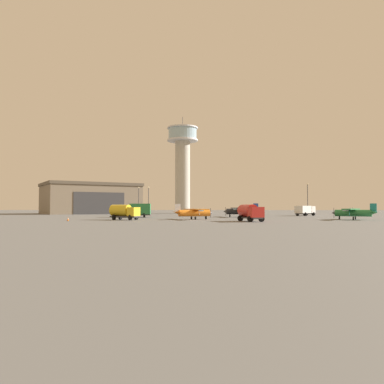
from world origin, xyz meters
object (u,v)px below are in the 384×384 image
at_px(control_tower, 183,159).
at_px(light_post_north, 139,198).
at_px(truck_box_green, 136,210).
at_px(traffic_cone_near_left, 68,219).
at_px(truck_fuel_tanker_red, 250,212).
at_px(light_post_east, 308,196).
at_px(truck_box_white, 305,210).
at_px(airplane_orange, 194,212).
at_px(truck_fuel_tanker_yellow, 124,211).
at_px(light_post_centre, 148,198).
at_px(airplane_green, 354,212).
at_px(airplane_black, 241,211).

bearing_deg(control_tower, light_post_north, -121.45).
height_order(truck_box_green, traffic_cone_near_left, truck_box_green).
distance_m(control_tower, light_post_north, 28.12).
bearing_deg(truck_fuel_tanker_red, light_post_east, 135.56).
distance_m(control_tower, traffic_cone_near_left, 78.02).
relative_size(truck_fuel_tanker_red, traffic_cone_near_left, 9.08).
xyz_separation_m(truck_fuel_tanker_red, traffic_cone_near_left, (-31.45, 0.74, -1.25)).
bearing_deg(traffic_cone_near_left, truck_box_white, 37.63).
distance_m(control_tower, airplane_orange, 69.08).
bearing_deg(traffic_cone_near_left, light_post_east, 41.70).
relative_size(truck_fuel_tanker_yellow, traffic_cone_near_left, 8.58).
relative_size(airplane_orange, traffic_cone_near_left, 14.24).
xyz_separation_m(airplane_orange, light_post_centre, (-16.35, 42.79, 3.79)).
bearing_deg(airplane_green, truck_box_white, -56.85).
xyz_separation_m(airplane_black, truck_box_green, (-24.23, -4.36, 0.21)).
xyz_separation_m(airplane_black, light_post_east, (21.18, 22.16, 4.00)).
height_order(light_post_north, traffic_cone_near_left, light_post_north).
height_order(truck_box_white, truck_fuel_tanker_yellow, truck_fuel_tanker_yellow).
distance_m(control_tower, light_post_centre, 29.02).
bearing_deg(airplane_black, light_post_centre, -54.40).
bearing_deg(light_post_east, light_post_north, 172.81).
xyz_separation_m(truck_fuel_tanker_red, light_post_centre, (-26.21, 51.65, 3.60)).
bearing_deg(truck_fuel_tanker_yellow, light_post_north, 119.48).
distance_m(truck_fuel_tanker_yellow, light_post_east, 61.37).
distance_m(airplane_green, airplane_black, 25.99).
relative_size(control_tower, truck_box_white, 5.73).
bearing_deg(truck_box_green, control_tower, -102.88).
xyz_separation_m(truck_box_white, truck_fuel_tanker_yellow, (-41.62, -33.42, 0.00)).
height_order(airplane_black, light_post_north, light_post_north).
relative_size(airplane_green, airplane_black, 0.88).
bearing_deg(light_post_north, traffic_cone_near_left, -91.64).
height_order(control_tower, truck_fuel_tanker_red, control_tower).
xyz_separation_m(truck_box_white, traffic_cone_near_left, (-50.21, -38.71, -1.24)).
height_order(airplane_green, truck_fuel_tanker_red, airplane_green).
distance_m(truck_fuel_tanker_red, truck_fuel_tanker_yellow, 23.64).
distance_m(airplane_orange, traffic_cone_near_left, 23.09).
relative_size(control_tower, airplane_orange, 3.68).
bearing_deg(light_post_east, airplane_green, -91.78).
height_order(airplane_green, truck_fuel_tanker_yellow, airplane_green).
height_order(airplane_green, light_post_centre, light_post_centre).
bearing_deg(truck_box_white, control_tower, 91.27).
bearing_deg(light_post_east, traffic_cone_near_left, -138.30).
relative_size(light_post_north, traffic_cone_near_left, 12.77).
relative_size(airplane_black, truck_fuel_tanker_red, 1.77).
xyz_separation_m(truck_fuel_tanker_red, light_post_north, (-29.91, 54.58, 3.66)).
relative_size(truck_box_white, light_post_east, 0.68).
xyz_separation_m(airplane_black, airplane_orange, (-10.37, -17.05, -0.13)).
height_order(control_tower, truck_fuel_tanker_yellow, control_tower).
relative_size(control_tower, traffic_cone_near_left, 52.32).
xyz_separation_m(airplane_green, airplane_black, (-19.98, 16.62, 0.09)).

